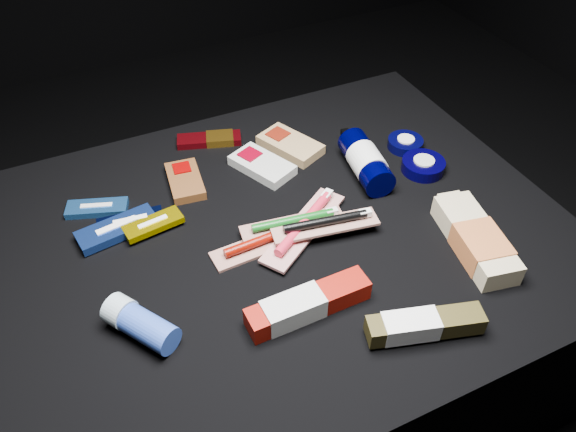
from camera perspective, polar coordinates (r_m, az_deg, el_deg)
name	(u,v)px	position (r m, az deg, el deg)	size (l,w,h in m)	color
ground	(284,357)	(1.30, -0.42, -14.13)	(3.00, 3.00, 0.00)	black
cloth_table	(283,301)	(1.13, -0.48, -8.67)	(0.98, 0.78, 0.40)	black
luna_bar_0	(97,208)	(1.07, -18.82, 0.77)	(0.12, 0.07, 0.01)	blue
luna_bar_1	(117,229)	(1.02, -16.95, -1.25)	(0.14, 0.07, 0.02)	navy
luna_bar_2	(131,222)	(1.02, -15.67, -0.60)	(0.12, 0.06, 0.01)	black
luna_bar_3	(153,224)	(1.00, -13.53, -0.82)	(0.11, 0.05, 0.01)	#C4A800
clif_bar_0	(185,179)	(1.09, -10.46, 3.68)	(0.07, 0.12, 0.02)	brown
clif_bar_1	(260,164)	(1.11, -2.84, 5.29)	(0.11, 0.14, 0.02)	beige
clif_bar_2	(288,144)	(1.16, 0.03, 7.35)	(0.12, 0.15, 0.02)	tan
power_bar	(213,139)	(1.19, -7.65, 7.73)	(0.14, 0.08, 0.02)	maroon
lotion_bottle	(366,162)	(1.09, 7.90, 5.48)	(0.08, 0.19, 0.06)	black
cream_tin_upper	(405,143)	(1.19, 11.83, 7.24)	(0.07, 0.07, 0.02)	black
cream_tin_lower	(423,166)	(1.13, 13.56, 5.01)	(0.08, 0.08, 0.03)	black
bodywash_bottle	(476,240)	(0.99, 18.55, -2.33)	(0.10, 0.21, 0.04)	beige
deodorant_stick	(140,324)	(0.85, -14.81, -10.52)	(0.10, 0.12, 0.05)	#2C4CAE
toothbrush_pack_0	(269,240)	(0.96, -1.93, -2.43)	(0.20, 0.06, 0.02)	#A9A29F
toothbrush_pack_1	(305,225)	(0.97, 1.71, -0.88)	(0.21, 0.16, 0.02)	silver
toothbrush_pack_2	(294,222)	(0.97, 0.66, -0.65)	(0.19, 0.07, 0.02)	#B8B2AC
toothbrush_pack_3	(327,223)	(0.96, 3.95, -0.75)	(0.19, 0.07, 0.02)	beige
toothpaste_carton_red	(303,306)	(0.85, 1.55, -9.09)	(0.20, 0.05, 0.04)	maroon
toothpaste_carton_green	(420,325)	(0.85, 13.24, -10.75)	(0.18, 0.08, 0.03)	#373012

